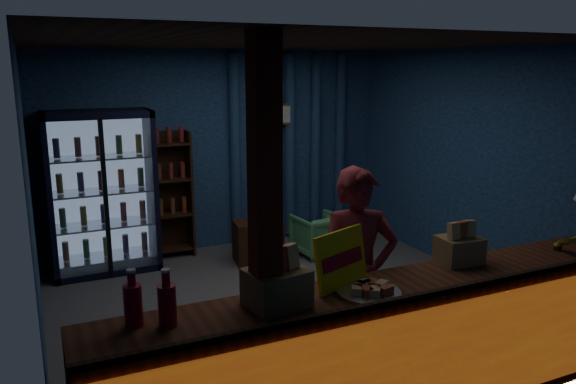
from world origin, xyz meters
name	(u,v)px	position (x,y,z in m)	size (l,w,h in m)	color
ground	(290,305)	(0.00, 0.00, 0.00)	(4.60, 4.60, 0.00)	#515154
room_walls	(290,154)	(0.00, 0.00, 1.57)	(4.60, 4.60, 4.60)	navy
counter	(405,346)	(0.00, -1.91, 0.48)	(4.40, 0.57, 0.99)	brown
support_post	(265,255)	(-1.05, -1.90, 1.30)	(0.16, 0.16, 2.60)	maroon
beverage_cooler	(102,193)	(-1.55, 1.92, 0.93)	(1.20, 0.62, 1.90)	black
bottle_shelf	(171,195)	(-0.70, 2.06, 0.79)	(0.50, 0.28, 1.60)	#3A1E12
curtain_folds	(290,147)	(1.00, 2.14, 1.30)	(1.74, 0.14, 2.50)	navy
framed_picture	(281,114)	(0.85, 2.10, 1.75)	(0.36, 0.04, 0.28)	#BC8A2F
shopkeeper	(357,276)	(-0.09, -1.41, 0.84)	(0.61, 0.40, 1.67)	maroon
green_chair	(318,234)	(1.01, 1.31, 0.26)	(0.56, 0.58, 0.53)	#5AB46A
side_table	(258,241)	(0.20, 1.37, 0.26)	(0.62, 0.49, 0.63)	#3A1E12
yellow_sign	(341,259)	(-0.45, -1.77, 1.14)	(0.48, 0.26, 0.38)	yellow
soda_bottles	(150,303)	(-1.73, -1.83, 1.09)	(0.28, 0.19, 0.34)	#AA0B21
snack_box_left	(277,285)	(-0.97, -1.87, 1.08)	(0.40, 0.35, 0.38)	olive
snack_box_centre	(459,248)	(0.59, -1.74, 1.06)	(0.33, 0.28, 0.32)	olive
pastry_tray	(369,291)	(-0.35, -1.96, 0.97)	(0.42, 0.42, 0.07)	silver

